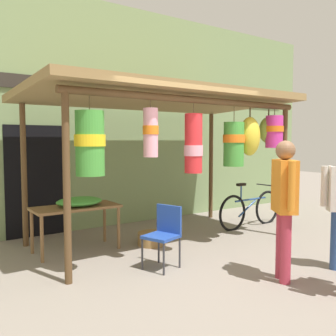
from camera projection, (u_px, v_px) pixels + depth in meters
name	position (u px, v px, depth m)	size (l,w,h in m)	color
ground_plane	(188.00, 259.00, 5.48)	(30.00, 30.00, 0.00)	gray
shop_facade	(105.00, 116.00, 7.55)	(11.61, 0.29, 4.43)	#7A9360
market_stall_canopy	(171.00, 111.00, 6.16)	(4.51, 2.48, 2.55)	brown
display_table	(76.00, 211.00, 5.82)	(1.31, 0.62, 0.71)	brown
flower_heap_on_table	(80.00, 201.00, 5.82)	(0.72, 0.51, 0.14)	green
folding_chair	(164.00, 231.00, 5.08)	(0.51, 0.51, 0.84)	#2347A8
wicker_basket_by_table	(152.00, 239.00, 6.20)	(0.47, 0.47, 0.21)	olive
parked_bicycle	(250.00, 209.00, 7.52)	(1.75, 0.44, 0.92)	black
customer_foreground	(284.00, 198.00, 4.55)	(0.41, 0.50, 1.73)	#B23347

